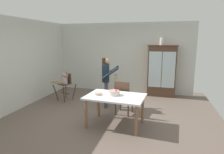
% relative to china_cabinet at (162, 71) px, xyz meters
% --- Properties ---
extents(ground_plane, '(6.24, 6.24, 0.00)m').
position_rel_china_cabinet_xyz_m(ground_plane, '(-1.49, -2.37, -0.94)').
color(ground_plane, '#66564C').
extents(wall_back, '(5.32, 0.06, 2.70)m').
position_rel_china_cabinet_xyz_m(wall_back, '(-1.49, 0.26, 0.41)').
color(wall_back, silver).
rests_on(wall_back, ground_plane).
extents(wall_left, '(0.06, 5.32, 2.70)m').
position_rel_china_cabinet_xyz_m(wall_left, '(-4.12, -2.37, 0.41)').
color(wall_left, silver).
rests_on(wall_left, ground_plane).
extents(china_cabinet, '(1.05, 0.48, 1.87)m').
position_rel_china_cabinet_xyz_m(china_cabinet, '(0.00, 0.00, 0.00)').
color(china_cabinet, '#4C3323').
rests_on(china_cabinet, ground_plane).
extents(ceramic_vase, '(0.13, 0.13, 0.27)m').
position_rel_china_cabinet_xyz_m(ceramic_vase, '(-0.05, 0.00, 1.05)').
color(ceramic_vase, white).
rests_on(ceramic_vase, china_cabinet).
extents(high_chair_with_toddler, '(0.75, 0.82, 0.95)m').
position_rel_china_cabinet_xyz_m(high_chair_with_toddler, '(-3.18, -1.41, -0.29)').
color(high_chair_with_toddler, '#4C3323').
rests_on(high_chair_with_toddler, ground_plane).
extents(adult_person, '(0.57, 0.56, 1.53)m').
position_rel_china_cabinet_xyz_m(adult_person, '(-1.61, -1.72, 0.03)').
color(adult_person, '#47474C').
rests_on(adult_person, ground_plane).
extents(dining_table, '(1.45, 1.03, 0.74)m').
position_rel_china_cabinet_xyz_m(dining_table, '(-1.04, -2.87, -0.30)').
color(dining_table, silver).
rests_on(dining_table, ground_plane).
extents(birthday_cake, '(0.28, 0.28, 0.19)m').
position_rel_china_cabinet_xyz_m(birthday_cake, '(-1.09, -2.81, -0.15)').
color(birthday_cake, beige).
rests_on(birthday_cake, dining_table).
extents(serving_bowl, '(0.18, 0.18, 0.05)m').
position_rel_china_cabinet_xyz_m(serving_bowl, '(-1.46, -2.89, -0.17)').
color(serving_bowl, '#C6AD93').
rests_on(serving_bowl, dining_table).
extents(dining_chair_far_side, '(0.50, 0.50, 0.96)m').
position_rel_china_cabinet_xyz_m(dining_chair_far_side, '(-0.99, -2.19, -0.39)').
color(dining_chair_far_side, '#4C3323').
rests_on(dining_chair_far_side, ground_plane).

